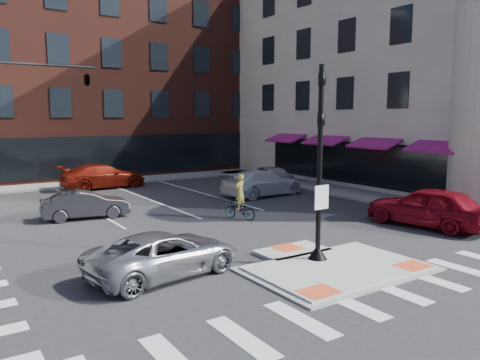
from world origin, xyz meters
TOP-DOWN VIEW (x-y plane):
  - ground at (0.00, 0.00)m, footprint 120.00×120.00m
  - refuge_island at (0.00, -0.26)m, footprint 5.40×4.65m
  - sidewalk_e at (10.80, 10.00)m, footprint 3.00×24.00m
  - sidewalk_n at (3.00, 22.00)m, footprint 26.00×3.00m
  - building_n at (3.00, 31.99)m, footprint 24.40×18.40m
  - building_e at (21.54, 11.50)m, footprint 21.90×23.90m
  - building_far_right at (9.00, 54.00)m, footprint 12.00×12.00m
  - signal_pole at (0.00, 0.40)m, footprint 0.60×0.60m
  - mast_arm_signal at (-3.47, 18.00)m, footprint 6.10×2.24m
  - silver_suv at (-4.50, 1.95)m, footprint 4.87×2.80m
  - red_sedan at (7.17, 1.46)m, footprint 2.76×5.24m
  - white_pickup at (6.00, 11.52)m, footprint 5.28×2.44m
  - bg_car_dark at (-4.27, 11.00)m, footprint 3.95×1.79m
  - bg_car_silver at (8.02, 13.63)m, footprint 2.53×4.70m
  - bg_car_red at (-0.78, 19.53)m, footprint 5.42×2.35m
  - cyclist at (1.44, 7.00)m, footprint 1.10×1.67m

SIDE VIEW (x-z plane):
  - ground at x=0.00m, z-range 0.00..0.00m
  - refuge_island at x=0.00m, z-range -0.01..0.11m
  - sidewalk_e at x=10.80m, z-range 0.00..0.15m
  - sidewalk_n at x=3.00m, z-range 0.00..0.15m
  - bg_car_dark at x=-4.27m, z-range 0.00..1.26m
  - silver_suv at x=-4.50m, z-range 0.00..1.28m
  - cyclist at x=1.44m, z-range -0.33..1.70m
  - white_pickup at x=6.00m, z-range 0.00..1.50m
  - bg_car_silver at x=8.02m, z-range 0.00..1.52m
  - bg_car_red at x=-0.78m, z-range 0.00..1.55m
  - red_sedan at x=7.17m, z-range 0.00..1.70m
  - signal_pole at x=0.00m, z-range -0.63..5.35m
  - building_far_right at x=9.00m, z-range 0.00..12.00m
  - mast_arm_signal at x=-3.47m, z-range 2.21..10.21m
  - building_n at x=3.00m, z-range 0.05..15.55m
  - building_e at x=21.54m, z-range -0.81..16.89m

